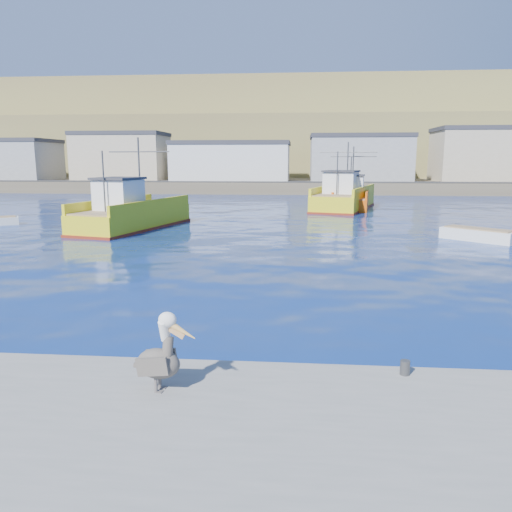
{
  "coord_description": "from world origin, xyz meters",
  "views": [
    {
      "loc": [
        0.81,
        -13.12,
        4.78
      ],
      "look_at": [
        -0.69,
        4.13,
        1.45
      ],
      "focal_mm": 35.0,
      "sensor_mm": 36.0,
      "label": 1
    }
  ],
  "objects_px": {
    "boat_orange": "(351,198)",
    "pelican": "(160,357)",
    "trawler_yellow_b": "(344,198)",
    "skiff_mid": "(478,236)",
    "trawler_yellow_a": "(131,214)"
  },
  "relations": [
    {
      "from": "boat_orange",
      "to": "pelican",
      "type": "distance_m",
      "value": 42.79
    },
    {
      "from": "trawler_yellow_b",
      "to": "boat_orange",
      "type": "bearing_deg",
      "value": 33.92
    },
    {
      "from": "skiff_mid",
      "to": "pelican",
      "type": "bearing_deg",
      "value": -120.98
    },
    {
      "from": "trawler_yellow_a",
      "to": "pelican",
      "type": "distance_m",
      "value": 27.25
    },
    {
      "from": "trawler_yellow_a",
      "to": "boat_orange",
      "type": "distance_m",
      "value": 23.7
    },
    {
      "from": "trawler_yellow_a",
      "to": "boat_orange",
      "type": "height_order",
      "value": "trawler_yellow_a"
    },
    {
      "from": "skiff_mid",
      "to": "boat_orange",
      "type": "bearing_deg",
      "value": 105.8
    },
    {
      "from": "trawler_yellow_a",
      "to": "pelican",
      "type": "xyz_separation_m",
      "value": [
        9.32,
        -25.61,
        0.15
      ]
    },
    {
      "from": "skiff_mid",
      "to": "pelican",
      "type": "relative_size",
      "value": 2.67
    },
    {
      "from": "trawler_yellow_b",
      "to": "pelican",
      "type": "height_order",
      "value": "trawler_yellow_b"
    },
    {
      "from": "boat_orange",
      "to": "pelican",
      "type": "bearing_deg",
      "value": -100.39
    },
    {
      "from": "boat_orange",
      "to": "pelican",
      "type": "relative_size",
      "value": 5.89
    },
    {
      "from": "boat_orange",
      "to": "skiff_mid",
      "type": "relative_size",
      "value": 2.2
    },
    {
      "from": "pelican",
      "to": "skiff_mid",
      "type": "bearing_deg",
      "value": 59.02
    },
    {
      "from": "trawler_yellow_a",
      "to": "boat_orange",
      "type": "relative_size",
      "value": 1.24
    }
  ]
}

